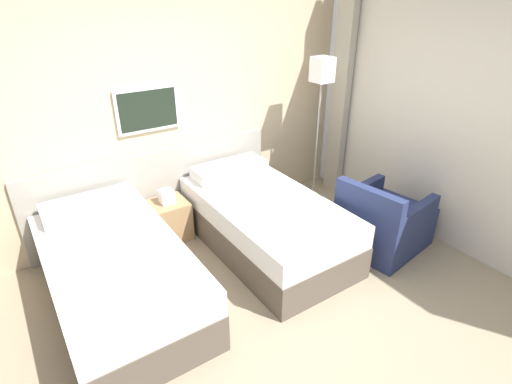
# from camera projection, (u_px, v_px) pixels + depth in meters

# --- Properties ---
(ground_plane) EXTENTS (16.00, 16.00, 0.00)m
(ground_plane) POSITION_uv_depth(u_px,v_px,m) (277.00, 321.00, 3.27)
(ground_plane) COLOR gray
(wall_headboard) EXTENTS (10.00, 0.10, 2.70)m
(wall_headboard) POSITION_uv_depth(u_px,v_px,m) (166.00, 112.00, 4.11)
(wall_headboard) COLOR #C6B28E
(wall_headboard) RESTS_ON ground_plane
(wall_window) EXTENTS (0.21, 4.42, 2.70)m
(wall_window) POSITION_uv_depth(u_px,v_px,m) (488.00, 123.00, 3.62)
(wall_window) COLOR white
(wall_window) RESTS_ON ground_plane
(bed_near_door) EXTENTS (1.03, 1.91, 0.69)m
(bed_near_door) POSITION_uv_depth(u_px,v_px,m) (118.00, 275.00, 3.35)
(bed_near_door) COLOR brown
(bed_near_door) RESTS_ON ground_plane
(bed_near_window) EXTENTS (1.03, 1.91, 0.69)m
(bed_near_window) POSITION_uv_depth(u_px,v_px,m) (265.00, 222.00, 4.10)
(bed_near_window) COLOR brown
(bed_near_window) RESTS_ON ground_plane
(nightstand) EXTENTS (0.39, 0.38, 0.57)m
(nightstand) POSITION_uv_depth(u_px,v_px,m) (169.00, 219.00, 4.28)
(nightstand) COLOR #9E7A51
(nightstand) RESTS_ON ground_plane
(floor_lamp) EXTENTS (0.24, 0.24, 1.77)m
(floor_lamp) POSITION_uv_depth(u_px,v_px,m) (321.00, 87.00, 4.45)
(floor_lamp) COLOR #9E9993
(floor_lamp) RESTS_ON ground_plane
(armchair) EXTENTS (0.93, 0.83, 0.78)m
(armchair) POSITION_uv_depth(u_px,v_px,m) (383.00, 224.00, 4.11)
(armchair) COLOR navy
(armchair) RESTS_ON ground_plane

